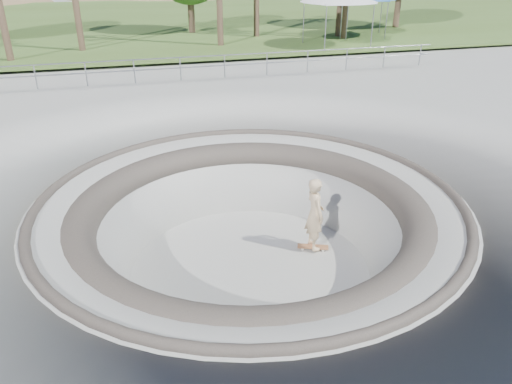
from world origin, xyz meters
TOP-DOWN VIEW (x-y plane):
  - ground at (0.00, 0.00)m, footprint 180.00×180.00m
  - skate_bowl at (0.00, 0.00)m, footprint 14.00×14.00m
  - grass_strip at (0.00, 34.00)m, footprint 180.00×36.00m
  - distant_hills at (3.78, 57.17)m, footprint 103.20×45.00m
  - safety_railing at (0.00, 12.00)m, footprint 25.00×0.06m
  - skateboard at (1.85, 0.35)m, footprint 0.86×0.53m
  - skater at (1.85, 0.35)m, footprint 0.50×0.74m

SIDE VIEW (x-z plane):
  - distant_hills at x=3.78m, z-range -21.32..7.28m
  - skateboard at x=1.85m, z-range -1.87..-1.79m
  - skate_bowl at x=0.00m, z-range -3.88..0.22m
  - skater at x=1.85m, z-range -1.81..0.19m
  - ground at x=0.00m, z-range 0.00..0.00m
  - grass_strip at x=0.00m, z-range 0.16..0.28m
  - safety_railing at x=0.00m, z-range 0.18..1.20m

